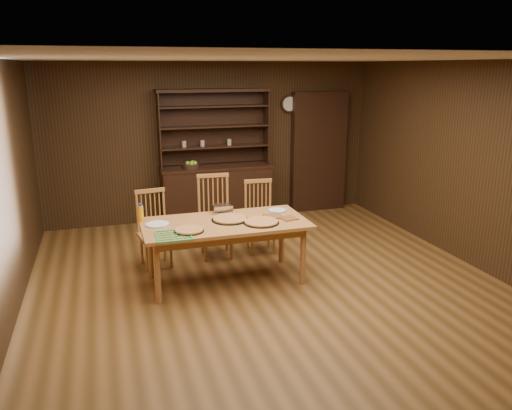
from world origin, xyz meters
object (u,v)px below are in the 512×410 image
object	(u,v)px
china_hutch	(216,186)
dining_table	(225,228)
juice_bottle	(141,213)
chair_left	(153,226)
chair_center	(215,213)
chair_right	(259,214)

from	to	relation	value
china_hutch	dining_table	bearing A→B (deg)	-100.53
dining_table	juice_bottle	distance (m)	1.01
china_hutch	chair_left	distance (m)	2.04
chair_left	chair_center	size ratio (longest dim) A/B	0.89
dining_table	juice_bottle	size ratio (longest dim) A/B	8.76
china_hutch	juice_bottle	world-z (taller)	china_hutch
dining_table	chair_center	distance (m)	0.92
dining_table	chair_right	xyz separation A→B (m)	(0.71, 0.89, -0.14)
china_hutch	chair_right	size ratio (longest dim) A/B	2.16
chair_center	juice_bottle	size ratio (longest dim) A/B	5.06
chair_left	chair_right	size ratio (longest dim) A/B	1.00
china_hutch	dining_table	distance (m)	2.47
chair_right	chair_center	bearing A→B (deg)	-176.82
chair_right	china_hutch	bearing A→B (deg)	104.47
china_hutch	chair_left	size ratio (longest dim) A/B	2.17
chair_right	juice_bottle	bearing A→B (deg)	-155.56
dining_table	chair_center	size ratio (longest dim) A/B	1.73
juice_bottle	chair_left	bearing A→B (deg)	69.31
chair_left	chair_center	distance (m)	0.85
dining_table	chair_right	bearing A→B (deg)	51.36
china_hutch	chair_center	world-z (taller)	china_hutch
chair_center	chair_right	size ratio (longest dim) A/B	1.11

